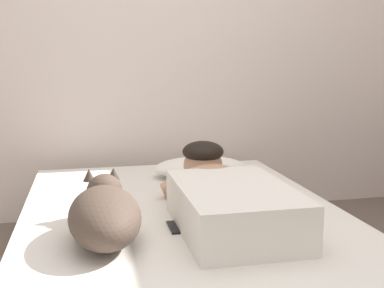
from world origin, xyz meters
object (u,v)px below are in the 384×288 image
bed (185,255)px  pillow (200,167)px  person_lying (224,195)px  cell_phone (177,227)px  dog (105,213)px  coffee_cup (195,182)px

bed → pillow: pillow is taller
person_lying → cell_phone: person_lying is taller
dog → coffee_cup: bearing=51.7°
cell_phone → bed: bearing=68.7°
coffee_cup → pillow: bearing=71.2°
coffee_cup → cell_phone: coffee_cup is taller
person_lying → cell_phone: bearing=-162.7°
person_lying → coffee_cup: 0.48m
coffee_cup → bed: bearing=-109.1°
dog → cell_phone: bearing=12.6°
bed → pillow: bearing=71.0°
pillow → person_lying: (-0.08, -0.74, 0.05)m
bed → dog: size_ratio=3.58×
dog → bed: bearing=33.5°
dog → coffee_cup: 0.78m
bed → dog: (-0.35, -0.23, 0.29)m
pillow → person_lying: size_ratio=0.57×
person_lying → coffee_cup: size_ratio=7.36×
person_lying → cell_phone: size_ratio=6.57×
pillow → coffee_cup: size_ratio=4.16×
person_lying → dog: person_lying is taller
dog → cell_phone: 0.31m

